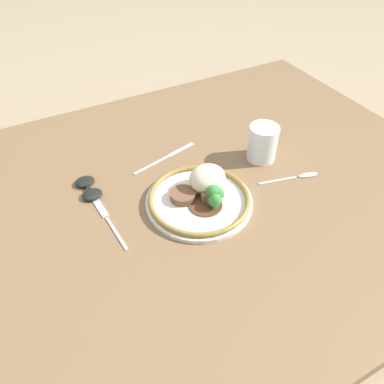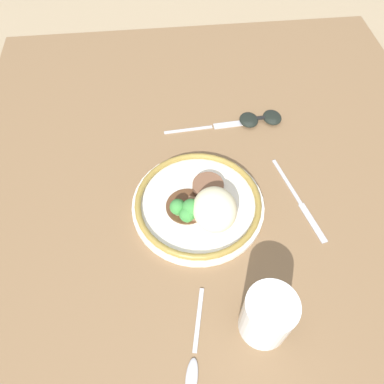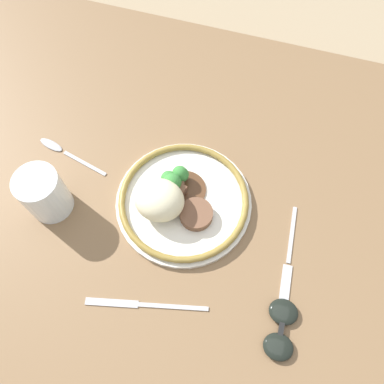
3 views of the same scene
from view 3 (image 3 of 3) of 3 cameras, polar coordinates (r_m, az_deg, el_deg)
The scene contains 8 objects.
ground_plane at distance 0.74m, azimuth -4.94°, elevation -5.47°, with size 8.00×8.00×0.00m, color #998466.
dining_table at distance 0.72m, azimuth -5.09°, elevation -4.80°, with size 1.31×1.03×0.05m.
plate at distance 0.69m, azimuth -2.10°, elevation -1.11°, with size 0.25×0.25×0.08m.
juice_glass at distance 0.71m, azimuth -21.44°, elevation -0.45°, with size 0.08×0.08×0.10m.
fork at distance 0.68m, azimuth 14.46°, elevation -10.30°, with size 0.02×0.18×0.00m.
knife at distance 0.65m, azimuth -7.66°, elevation -16.65°, with size 0.20×0.06×0.00m.
spoon at distance 0.81m, azimuth -19.56°, elevation 6.15°, with size 0.16×0.05×0.01m.
sunglasses at distance 0.65m, azimuth 13.39°, elevation -19.65°, with size 0.05×0.10×0.01m.
Camera 3 is at (-0.14, 0.23, 0.69)m, focal length 35.00 mm.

